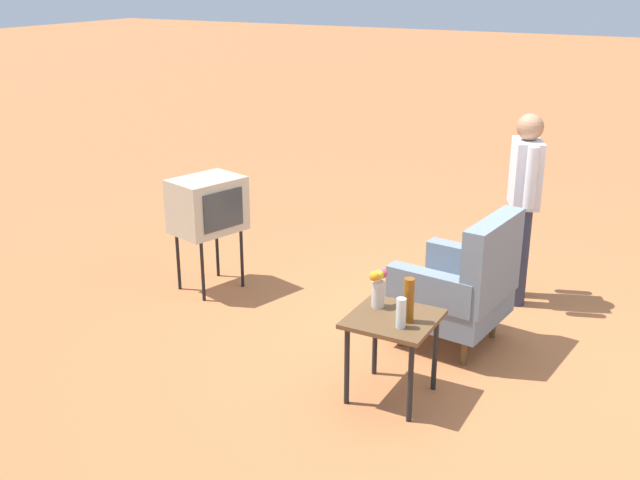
% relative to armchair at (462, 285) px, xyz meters
% --- Properties ---
extents(ground_plane, '(60.00, 60.00, 0.00)m').
position_rel_armchair_xyz_m(ground_plane, '(-0.06, 0.01, -0.50)').
color(ground_plane, '#B76B3D').
extents(armchair, '(0.85, 0.86, 1.06)m').
position_rel_armchair_xyz_m(armchair, '(0.00, 0.00, 0.00)').
color(armchair, brown).
rests_on(armchair, ground).
extents(side_table, '(0.56, 0.56, 0.59)m').
position_rel_armchair_xyz_m(side_table, '(0.94, -0.17, 0.01)').
color(side_table, black).
rests_on(side_table, ground).
extents(tv_on_stand, '(0.70, 0.59, 1.03)m').
position_rel_armchair_xyz_m(tv_on_stand, '(0.00, -2.34, 0.28)').
color(tv_on_stand, black).
rests_on(tv_on_stand, ground).
extents(person_standing, '(0.53, 0.34, 1.64)m').
position_rel_armchair_xyz_m(person_standing, '(-1.05, 0.16, 0.44)').
color(person_standing, '#2D3347').
rests_on(person_standing, ground).
extents(bottle_short_clear, '(0.06, 0.06, 0.20)m').
position_rel_armchair_xyz_m(bottle_short_clear, '(1.06, -0.07, 0.20)').
color(bottle_short_clear, silver).
rests_on(bottle_short_clear, side_table).
extents(bottle_tall_amber, '(0.07, 0.07, 0.30)m').
position_rel_armchair_xyz_m(bottle_tall_amber, '(0.96, -0.06, 0.25)').
color(bottle_tall_amber, brown).
rests_on(bottle_tall_amber, side_table).
extents(flower_vase, '(0.15, 0.09, 0.27)m').
position_rel_armchair_xyz_m(flower_vase, '(0.84, -0.32, 0.24)').
color(flower_vase, silver).
rests_on(flower_vase, side_table).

